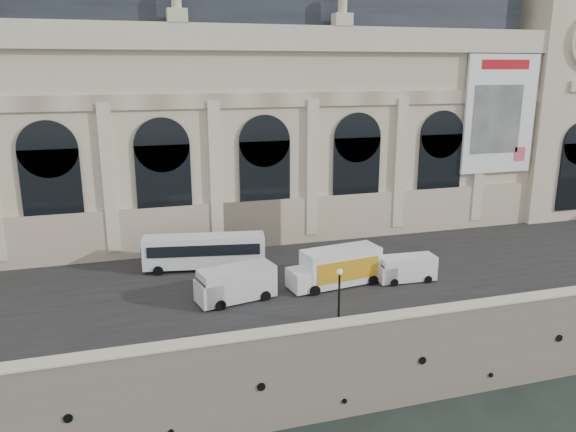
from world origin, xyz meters
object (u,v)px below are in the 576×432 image
at_px(van_c, 404,269).
at_px(box_truck, 336,268).
at_px(bus_left, 204,251).
at_px(lamp_right, 339,297).
at_px(van_b, 233,285).

height_order(van_c, box_truck, box_truck).
height_order(bus_left, box_truck, bus_left).
xyz_separation_m(box_truck, lamp_right, (-2.62, -7.19, 0.53)).
xyz_separation_m(van_b, box_truck, (9.09, 0.79, 0.20)).
height_order(van_b, lamp_right, lamp_right).
bearing_deg(bus_left, van_c, -26.20).
height_order(bus_left, lamp_right, lamp_right).
distance_m(van_b, van_c, 15.08).
xyz_separation_m(van_c, box_truck, (-5.98, 0.78, 0.46)).
bearing_deg(lamp_right, van_c, 36.71).
distance_m(bus_left, box_truck, 12.42).
xyz_separation_m(bus_left, van_c, (16.13, -7.94, -0.66)).
height_order(bus_left, van_c, bus_left).
distance_m(bus_left, van_b, 8.03).
relative_size(bus_left, van_c, 2.16).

